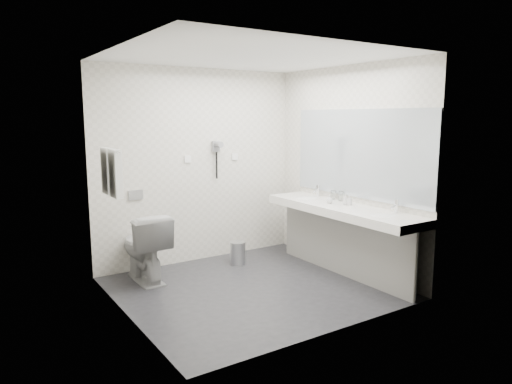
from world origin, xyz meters
TOP-DOWN VIEW (x-y plane):
  - floor at (0.00, 0.00)m, footprint 2.80×2.80m
  - ceiling at (0.00, 0.00)m, footprint 2.80×2.80m
  - wall_back at (0.00, 1.30)m, footprint 2.80×0.00m
  - wall_front at (0.00, -1.30)m, footprint 2.80×0.00m
  - wall_left at (-1.40, 0.00)m, footprint 0.00×2.60m
  - wall_right at (1.40, 0.00)m, footprint 0.00×2.60m
  - vanity_counter at (1.12, -0.20)m, footprint 0.55×2.20m
  - vanity_panel at (1.15, -0.20)m, footprint 0.03×2.15m
  - vanity_post_near at (1.18, -1.24)m, footprint 0.06×0.06m
  - vanity_post_far at (1.18, 0.84)m, footprint 0.06×0.06m
  - mirror at (1.39, -0.20)m, footprint 0.02×2.20m
  - basin_near at (1.12, -0.85)m, footprint 0.40×0.31m
  - basin_far at (1.12, 0.45)m, footprint 0.40×0.31m
  - faucet_near at (1.32, -0.85)m, footprint 0.04×0.04m
  - faucet_far at (1.32, 0.45)m, footprint 0.04×0.04m
  - soap_bottle_a at (1.22, -0.23)m, footprint 0.07×0.07m
  - soap_bottle_b at (1.11, -0.02)m, footprint 0.11×0.11m
  - soap_bottle_c at (1.19, -0.20)m, footprint 0.07×0.07m
  - glass_left at (1.34, 0.03)m, footprint 0.08×0.08m
  - glass_right at (1.34, 0.18)m, footprint 0.07×0.07m
  - toilet at (-0.91, 0.90)m, footprint 0.45×0.79m
  - flush_plate at (-0.85, 1.29)m, footprint 0.18×0.02m
  - pedal_bin at (0.31, 0.83)m, footprint 0.25×0.25m
  - bin_lid at (0.31, 0.83)m, footprint 0.20×0.20m
  - towel_rail at (-1.35, 0.55)m, footprint 0.02×0.62m
  - towel_near at (-1.34, 0.41)m, footprint 0.07×0.24m
  - towel_far at (-1.34, 0.69)m, footprint 0.07×0.24m
  - dryer_cradle at (0.25, 1.27)m, footprint 0.10×0.04m
  - dryer_barrel at (0.25, 1.20)m, footprint 0.08×0.14m
  - dryer_cord at (0.25, 1.26)m, footprint 0.02×0.02m
  - switch_plate_a at (-0.15, 1.29)m, footprint 0.09×0.02m
  - switch_plate_b at (0.55, 1.29)m, footprint 0.09×0.02m

SIDE VIEW (x-z plane):
  - floor at x=0.00m, z-range 0.00..0.00m
  - pedal_bin at x=0.31m, z-range 0.00..0.28m
  - bin_lid at x=0.31m, z-range 0.28..0.30m
  - vanity_panel at x=1.15m, z-range 0.00..0.75m
  - vanity_post_near at x=1.18m, z-range 0.00..0.75m
  - vanity_post_far at x=1.18m, z-range 0.00..0.75m
  - toilet at x=-0.91m, z-range 0.00..0.80m
  - vanity_counter at x=1.12m, z-range 0.75..0.85m
  - basin_near at x=1.12m, z-range 0.81..0.86m
  - basin_far at x=1.12m, z-range 0.81..0.86m
  - soap_bottle_b at x=1.11m, z-range 0.85..0.95m
  - glass_right at x=1.34m, z-range 0.85..0.96m
  - glass_left at x=1.34m, z-range 0.85..0.97m
  - soap_bottle_a at x=1.22m, z-range 0.85..0.97m
  - soap_bottle_c at x=1.19m, z-range 0.85..0.99m
  - faucet_near at x=1.32m, z-range 0.85..1.00m
  - faucet_far at x=1.32m, z-range 0.85..1.00m
  - flush_plate at x=-0.85m, z-range 0.89..1.01m
  - wall_back at x=0.00m, z-range -0.15..2.65m
  - wall_front at x=0.00m, z-range -0.15..2.65m
  - wall_left at x=-1.40m, z-range -0.05..2.55m
  - wall_right at x=1.40m, z-range -0.05..2.55m
  - dryer_cord at x=0.25m, z-range 1.07..1.43m
  - towel_near at x=-1.34m, z-range 1.09..1.57m
  - towel_far at x=-1.34m, z-range 1.09..1.57m
  - switch_plate_a at x=-0.15m, z-range 1.31..1.40m
  - switch_plate_b at x=0.55m, z-range 1.31..1.40m
  - mirror at x=1.39m, z-range 0.92..1.98m
  - dryer_cradle at x=0.25m, z-range 1.43..1.57m
  - dryer_barrel at x=0.25m, z-range 1.49..1.57m
  - towel_rail at x=-1.35m, z-range 1.54..1.56m
  - ceiling at x=0.00m, z-range 2.50..2.50m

